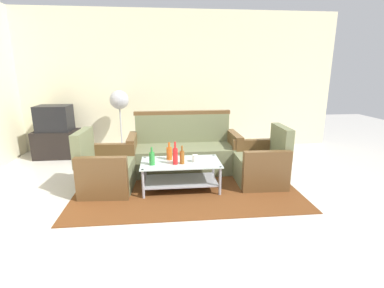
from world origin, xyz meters
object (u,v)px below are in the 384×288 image
at_px(armchair_right, 262,164).
at_px(bottle_orange, 169,153).
at_px(coffee_table, 181,171).
at_px(pedestal_fan, 119,104).
at_px(bottle_green, 152,158).
at_px(television, 54,118).
at_px(armchair_left, 105,171).
at_px(bottle_brown, 182,157).
at_px(bottle_red, 175,156).
at_px(couch, 184,152).
at_px(tv_stand, 57,144).
at_px(cup, 195,158).

xyz_separation_m(armchair_right, bottle_orange, (-1.36, 0.00, 0.22)).
height_order(coffee_table, pedestal_fan, pedestal_fan).
relative_size(bottle_green, television, 0.40).
bearing_deg(bottle_orange, pedestal_fan, 117.60).
bearing_deg(armchair_left, armchair_right, 94.40).
distance_m(armchair_right, bottle_green, 1.63).
bearing_deg(bottle_brown, pedestal_fan, 119.05).
relative_size(bottle_brown, bottle_red, 0.80).
relative_size(couch, bottle_green, 7.36).
height_order(bottle_brown, bottle_orange, same).
relative_size(armchair_right, coffee_table, 0.77).
relative_size(armchair_left, coffee_table, 0.77).
distance_m(armchair_left, coffee_table, 1.05).
relative_size(couch, armchair_right, 2.13).
distance_m(bottle_green, tv_stand, 2.67).
xyz_separation_m(armchair_right, coffee_table, (-1.21, -0.12, -0.02)).
relative_size(couch, television, 2.95).
height_order(couch, bottle_green, couch).
bearing_deg(pedestal_fan, couch, -42.19).
bearing_deg(cup, coffee_table, 174.41).
bearing_deg(bottle_red, armchair_right, 9.38).
bearing_deg(tv_stand, bottle_red, -40.78).
distance_m(bottle_brown, bottle_green, 0.40).
xyz_separation_m(armchair_left, tv_stand, (-1.22, 1.71, -0.03)).
height_order(coffee_table, bottle_red, bottle_red).
bearing_deg(tv_stand, couch, -22.89).
bearing_deg(television, armchair_right, 155.95).
relative_size(bottle_brown, tv_stand, 0.32).
xyz_separation_m(couch, bottle_green, (-0.50, -0.87, 0.19)).
distance_m(couch, pedestal_fan, 1.72).
bearing_deg(armchair_left, cup, 88.85).
relative_size(bottle_brown, pedestal_fan, 0.20).
relative_size(coffee_table, television, 1.79).
distance_m(armchair_left, armchair_right, 2.26).
bearing_deg(coffee_table, armchair_right, 5.52).
bearing_deg(bottle_orange, bottle_red, -71.04).
distance_m(couch, television, 2.62).
bearing_deg(television, bottle_red, 140.90).
bearing_deg(tv_stand, pedestal_fan, 2.35).
distance_m(bottle_orange, cup, 0.38).
distance_m(couch, bottle_red, 0.93).
bearing_deg(bottle_green, armchair_right, 7.14).
distance_m(couch, coffee_table, 0.80).
bearing_deg(bottle_brown, armchair_right, 9.30).
relative_size(armchair_right, pedestal_fan, 0.67).
bearing_deg(bottle_brown, couch, 83.77).
relative_size(couch, cup, 18.09).
bearing_deg(tv_stand, armchair_right, -25.73).
bearing_deg(bottle_red, bottle_orange, 108.96).
relative_size(bottle_red, television, 0.51).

